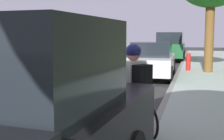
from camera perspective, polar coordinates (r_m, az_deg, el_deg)
The scene contains 10 objects.
ground at distance 12.98m, azimuth 4.82°, elevation -1.34°, with size 66.37×66.37×0.00m, color #2C2C2C.
curb_edge at distance 12.77m, azimuth 12.20°, elevation -1.29°, with size 0.16×41.48×0.13m, color gray.
lane_stripe_centre at distance 13.04m, azimuth -7.52°, elevation -1.31°, with size 0.14×40.00×0.01m.
lane_stripe_bike_edge at distance 12.94m, azimuth 5.68°, elevation -1.35°, with size 0.12×41.48×0.01m, color white.
parked_sedan_silver_second at distance 12.82m, azimuth 7.67°, elevation 1.91°, with size 1.94×4.45×1.52m.
parked_suv_green_mid at distance 21.50m, azimuth 11.06°, elevation 4.49°, with size 2.01×4.72×1.99m.
parked_suv_grey_far at distance 27.99m, azimuth 11.56°, elevation 4.96°, with size 2.09×4.76×1.99m.
bicycle_at_curb at distance 5.52m, azimuth 2.93°, elevation -8.34°, with size 1.32×1.21×0.76m.
cyclist_with_backpack at distance 4.90m, azimuth 4.33°, elevation -2.65°, with size 0.53×0.55×1.67m.
fire_hydrant at distance 14.60m, azimuth 14.36°, elevation 1.57°, with size 0.22×0.22×0.84m.
Camera 1 is at (2.35, -12.63, 1.81)m, focal length 47.90 mm.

